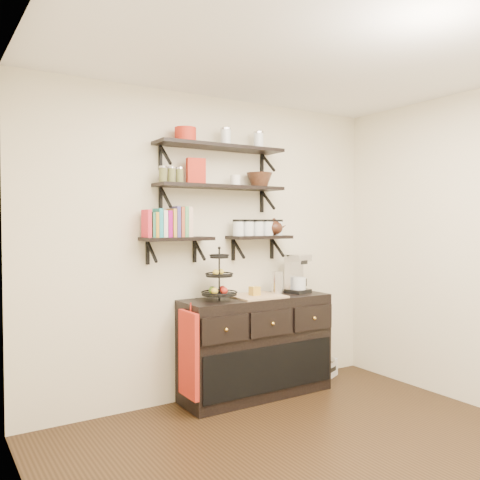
# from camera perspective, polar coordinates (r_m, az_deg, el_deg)

# --- Properties ---
(floor) EXTENTS (3.50, 3.50, 0.00)m
(floor) POSITION_cam_1_polar(r_m,az_deg,el_deg) (3.55, 12.32, -24.33)
(floor) COLOR black
(floor) RESTS_ON ground
(ceiling) EXTENTS (3.50, 3.50, 0.02)m
(ceiling) POSITION_cam_1_polar(r_m,az_deg,el_deg) (3.38, 12.68, 21.42)
(ceiling) COLOR white
(ceiling) RESTS_ON back_wall
(back_wall) EXTENTS (3.50, 0.02, 2.70)m
(back_wall) POSITION_cam_1_polar(r_m,az_deg,el_deg) (4.60, -2.99, -0.79)
(back_wall) COLOR beige
(back_wall) RESTS_ON ground
(left_wall) EXTENTS (0.02, 3.50, 2.70)m
(left_wall) POSITION_cam_1_polar(r_m,az_deg,el_deg) (2.33, -19.90, -3.63)
(left_wall) COLOR beige
(left_wall) RESTS_ON ground
(shelf_top) EXTENTS (1.20, 0.27, 0.23)m
(shelf_top) POSITION_cam_1_polar(r_m,az_deg,el_deg) (4.53, -2.19, 10.35)
(shelf_top) COLOR black
(shelf_top) RESTS_ON back_wall
(shelf_mid) EXTENTS (1.20, 0.27, 0.23)m
(shelf_mid) POSITION_cam_1_polar(r_m,az_deg,el_deg) (4.49, -2.18, 5.93)
(shelf_mid) COLOR black
(shelf_mid) RESTS_ON back_wall
(shelf_low_left) EXTENTS (0.60, 0.25, 0.23)m
(shelf_low_left) POSITION_cam_1_polar(r_m,az_deg,el_deg) (4.30, -7.11, 0.04)
(shelf_low_left) COLOR black
(shelf_low_left) RESTS_ON back_wall
(shelf_low_right) EXTENTS (0.60, 0.25, 0.23)m
(shelf_low_right) POSITION_cam_1_polar(r_m,az_deg,el_deg) (4.72, 2.16, 0.23)
(shelf_low_right) COLOR black
(shelf_low_right) RESTS_ON back_wall
(cookbooks) EXTENTS (0.40, 0.15, 0.26)m
(cookbooks) POSITION_cam_1_polar(r_m,az_deg,el_deg) (4.27, -7.92, 1.87)
(cookbooks) COLOR red
(cookbooks) RESTS_ON shelf_low_left
(glass_canisters) EXTENTS (0.54, 0.10, 0.13)m
(glass_canisters) POSITION_cam_1_polar(r_m,az_deg,el_deg) (4.71, 2.08, 1.29)
(glass_canisters) COLOR silver
(glass_canisters) RESTS_ON shelf_low_right
(sideboard) EXTENTS (1.40, 0.50, 0.92)m
(sideboard) POSITION_cam_1_polar(r_m,az_deg,el_deg) (4.70, 1.83, -11.81)
(sideboard) COLOR black
(sideboard) RESTS_ON floor
(fruit_stand) EXTENTS (0.30, 0.30, 0.44)m
(fruit_stand) POSITION_cam_1_polar(r_m,az_deg,el_deg) (4.39, -2.33, -4.81)
(fruit_stand) COLOR black
(fruit_stand) RESTS_ON sideboard
(candle) EXTENTS (0.08, 0.08, 0.08)m
(candle) POSITION_cam_1_polar(r_m,az_deg,el_deg) (4.59, 1.65, -5.73)
(candle) COLOR #AF8628
(candle) RESTS_ON sideboard
(coffee_maker) EXTENTS (0.24, 0.23, 0.37)m
(coffee_maker) POSITION_cam_1_polar(r_m,az_deg,el_deg) (4.89, 6.36, -3.87)
(coffee_maker) COLOR black
(coffee_maker) RESTS_ON sideboard
(thermal_carafe) EXTENTS (0.11, 0.11, 0.22)m
(thermal_carafe) POSITION_cam_1_polar(r_m,az_deg,el_deg) (4.71, 4.23, -4.88)
(thermal_carafe) COLOR silver
(thermal_carafe) RESTS_ON sideboard
(apron) EXTENTS (0.04, 0.30, 0.70)m
(apron) POSITION_cam_1_polar(r_m,az_deg,el_deg) (4.24, -5.79, -12.66)
(apron) COLOR #A62711
(apron) RESTS_ON sideboard
(radio) EXTENTS (0.36, 0.29, 0.19)m
(radio) POSITION_cam_1_polar(r_m,az_deg,el_deg) (5.37, 9.42, -14.01)
(radio) COLOR silver
(radio) RESTS_ON floor
(recipe_box) EXTENTS (0.17, 0.08, 0.22)m
(recipe_box) POSITION_cam_1_polar(r_m,az_deg,el_deg) (4.38, -4.98, 7.70)
(recipe_box) COLOR #AC2313
(recipe_box) RESTS_ON shelf_mid
(walnut_bowl) EXTENTS (0.24, 0.24, 0.13)m
(walnut_bowl) POSITION_cam_1_polar(r_m,az_deg,el_deg) (4.72, 2.19, 6.76)
(walnut_bowl) COLOR black
(walnut_bowl) RESTS_ON shelf_mid
(ramekins) EXTENTS (0.09, 0.09, 0.10)m
(ramekins) POSITION_cam_1_polar(r_m,az_deg,el_deg) (4.57, -0.52, 6.70)
(ramekins) COLOR white
(ramekins) RESTS_ON shelf_mid
(teapot) EXTENTS (0.25, 0.21, 0.16)m
(teapot) POSITION_cam_1_polar(r_m,az_deg,el_deg) (4.82, 3.85, 1.50)
(teapot) COLOR #351A10
(teapot) RESTS_ON shelf_low_right
(red_pot) EXTENTS (0.18, 0.18, 0.12)m
(red_pot) POSITION_cam_1_polar(r_m,az_deg,el_deg) (4.38, -6.15, 11.66)
(red_pot) COLOR #AC2313
(red_pot) RESTS_ON shelf_top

